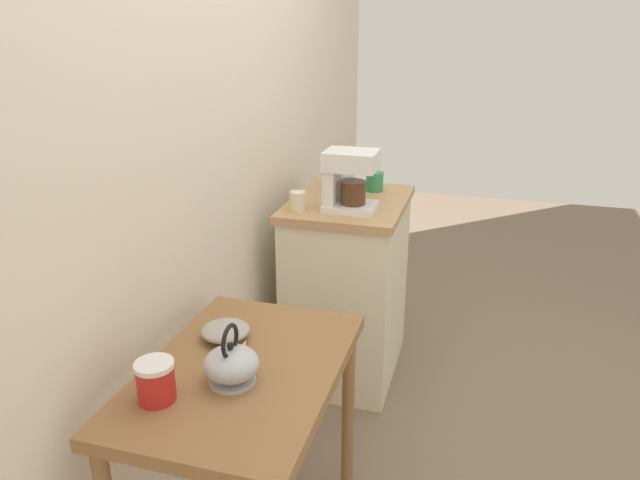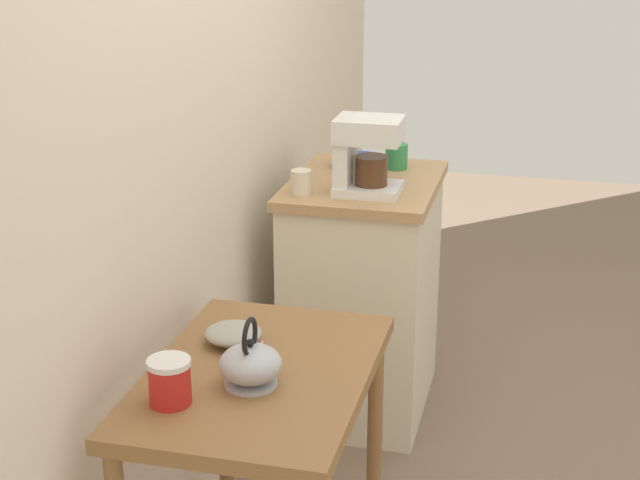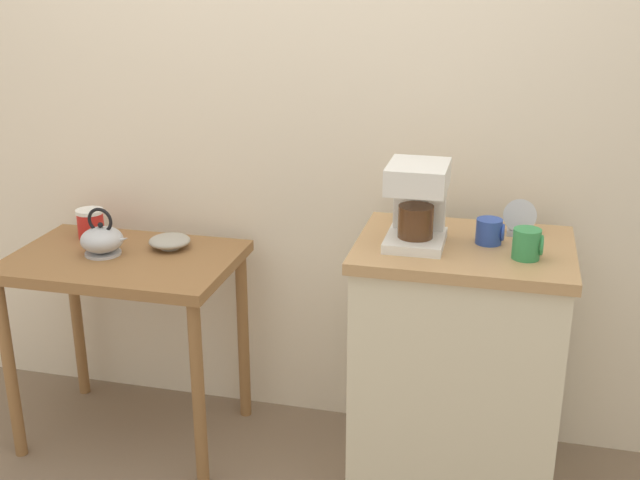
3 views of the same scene
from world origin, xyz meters
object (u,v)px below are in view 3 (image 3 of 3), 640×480
at_px(bowl_stoneware, 170,241).
at_px(coffee_maker, 418,199).
at_px(teakettle, 102,240).
at_px(table_clock, 519,219).
at_px(mug_blue, 490,231).
at_px(canister_enamel, 91,224).
at_px(mug_tall_green, 527,244).
at_px(mug_small_cream, 404,210).

bearing_deg(bowl_stoneware, coffee_maker, -9.57).
height_order(teakettle, table_clock, table_clock).
bearing_deg(table_clock, mug_blue, -130.53).
height_order(canister_enamel, coffee_maker, coffee_maker).
distance_m(teakettle, canister_enamel, 0.20).
distance_m(coffee_maker, mug_blue, 0.25).
distance_m(bowl_stoneware, mug_tall_green, 1.28).
xyz_separation_m(teakettle, canister_enamel, (-0.13, 0.15, 0.00)).
bearing_deg(mug_blue, teakettle, -179.65).
relative_size(mug_tall_green, mug_small_cream, 1.09).
bearing_deg(mug_blue, bowl_stoneware, 174.64).
bearing_deg(canister_enamel, mug_blue, -5.61).
relative_size(teakettle, coffee_maker, 0.71).
distance_m(mug_tall_green, mug_small_cream, 0.48).
relative_size(canister_enamel, mug_tall_green, 1.21).
xyz_separation_m(coffee_maker, mug_small_cream, (-0.07, 0.20, -0.10)).
bearing_deg(table_clock, mug_tall_green, -83.24).
bearing_deg(mug_blue, mug_tall_green, -43.60).
bearing_deg(mug_blue, canister_enamel, 174.39).
height_order(teakettle, mug_small_cream, mug_small_cream).
distance_m(mug_small_cream, mug_blue, 0.33).
distance_m(mug_tall_green, mug_blue, 0.16).
bearing_deg(table_clock, coffee_maker, -154.13).
bearing_deg(bowl_stoneware, mug_blue, -5.36).
height_order(teakettle, mug_blue, mug_blue).
bearing_deg(table_clock, bowl_stoneware, 179.86).
relative_size(bowl_stoneware, table_clock, 1.27).
xyz_separation_m(bowl_stoneware, table_clock, (1.23, -0.00, 0.18)).
bearing_deg(canister_enamel, table_clock, -1.51).
distance_m(bowl_stoneware, coffee_maker, 0.97).
bearing_deg(mug_tall_green, mug_small_cream, 147.64).
xyz_separation_m(bowl_stoneware, teakettle, (-0.20, -0.12, 0.03)).
relative_size(mug_tall_green, table_clock, 0.78).
bearing_deg(mug_small_cream, mug_blue, -26.96).
distance_m(mug_small_cream, table_clock, 0.38).
relative_size(mug_small_cream, mug_blue, 0.96).
distance_m(coffee_maker, mug_small_cream, 0.23).
relative_size(mug_blue, table_clock, 0.75).
bearing_deg(bowl_stoneware, table_clock, -0.14).
bearing_deg(teakettle, mug_small_cream, 8.43).
bearing_deg(teakettle, table_clock, 4.47).
height_order(bowl_stoneware, canister_enamel, canister_enamel).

